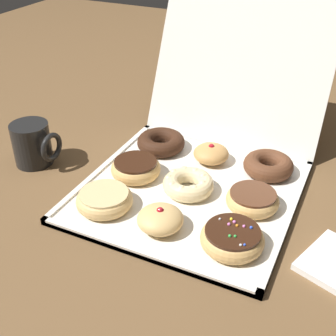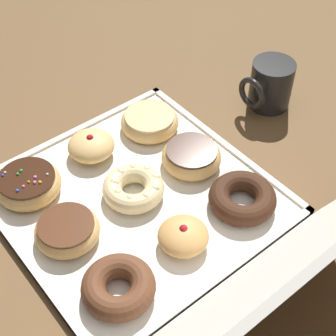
{
  "view_description": "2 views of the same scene",
  "coord_description": "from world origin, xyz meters",
  "px_view_note": "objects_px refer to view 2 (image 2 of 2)",
  "views": [
    {
      "loc": [
        0.29,
        -0.72,
        0.56
      ],
      "look_at": [
        -0.04,
        -0.01,
        0.06
      ],
      "focal_mm": 47.44,
      "sensor_mm": 36.0,
      "label": 1
    },
    {
      "loc": [
        0.33,
        0.49,
        0.7
      ],
      "look_at": [
        -0.06,
        0.02,
        0.06
      ],
      "focal_mm": 54.78,
      "sensor_mm": 36.0,
      "label": 2
    }
  ],
  "objects_px": {
    "sprinkle_donut_2": "(28,184)",
    "chocolate_frosted_donut_5": "(67,230)",
    "glazed_ring_donut_0": "(150,121)",
    "cruller_donut_4": "(136,187)",
    "chocolate_frosted_donut_3": "(192,157)",
    "chocolate_cake_ring_donut_8": "(118,287)",
    "chocolate_cake_ring_donut_6": "(242,198)",
    "coffee_mug": "(270,84)",
    "jelly_filled_donut_7": "(183,236)",
    "donut_box": "(136,198)",
    "jelly_filled_donut_1": "(90,146)"
  },
  "relations": [
    {
      "from": "sprinkle_donut_2",
      "to": "chocolate_cake_ring_donut_6",
      "type": "bearing_deg",
      "value": 136.0
    },
    {
      "from": "jelly_filled_donut_1",
      "to": "chocolate_frosted_donut_3",
      "type": "xyz_separation_m",
      "value": [
        -0.13,
        0.14,
        -0.0
      ]
    },
    {
      "from": "donut_box",
      "to": "sprinkle_donut_2",
      "type": "xyz_separation_m",
      "value": [
        0.14,
        -0.13,
        0.02
      ]
    },
    {
      "from": "cruller_donut_4",
      "to": "jelly_filled_donut_7",
      "type": "bearing_deg",
      "value": 87.81
    },
    {
      "from": "glazed_ring_donut_0",
      "to": "chocolate_cake_ring_donut_8",
      "type": "relative_size",
      "value": 1.03
    },
    {
      "from": "chocolate_frosted_donut_3",
      "to": "jelly_filled_donut_7",
      "type": "height_order",
      "value": "jelly_filled_donut_7"
    },
    {
      "from": "donut_box",
      "to": "glazed_ring_donut_0",
      "type": "distance_m",
      "value": 0.18
    },
    {
      "from": "jelly_filled_donut_1",
      "to": "coffee_mug",
      "type": "distance_m",
      "value": 0.4
    },
    {
      "from": "chocolate_frosted_donut_5",
      "to": "coffee_mug",
      "type": "relative_size",
      "value": 0.99
    },
    {
      "from": "cruller_donut_4",
      "to": "jelly_filled_donut_1",
      "type": "bearing_deg",
      "value": -86.77
    },
    {
      "from": "chocolate_cake_ring_donut_8",
      "to": "jelly_filled_donut_7",
      "type": "bearing_deg",
      "value": -176.0
    },
    {
      "from": "chocolate_frosted_donut_3",
      "to": "coffee_mug",
      "type": "distance_m",
      "value": 0.25
    },
    {
      "from": "cruller_donut_4",
      "to": "chocolate_cake_ring_donut_8",
      "type": "distance_m",
      "value": 0.2
    },
    {
      "from": "chocolate_frosted_donut_3",
      "to": "coffee_mug",
      "type": "relative_size",
      "value": 1.02
    },
    {
      "from": "jelly_filled_donut_7",
      "to": "donut_box",
      "type": "bearing_deg",
      "value": -90.17
    },
    {
      "from": "chocolate_cake_ring_donut_8",
      "to": "chocolate_frosted_donut_3",
      "type": "bearing_deg",
      "value": -152.46
    },
    {
      "from": "chocolate_frosted_donut_5",
      "to": "chocolate_cake_ring_donut_6",
      "type": "bearing_deg",
      "value": 153.92
    },
    {
      "from": "chocolate_frosted_donut_3",
      "to": "jelly_filled_donut_7",
      "type": "distance_m",
      "value": 0.18
    },
    {
      "from": "chocolate_cake_ring_donut_6",
      "to": "coffee_mug",
      "type": "distance_m",
      "value": 0.3
    },
    {
      "from": "sprinkle_donut_2",
      "to": "cruller_donut_4",
      "type": "bearing_deg",
      "value": 139.11
    },
    {
      "from": "chocolate_frosted_donut_3",
      "to": "cruller_donut_4",
      "type": "bearing_deg",
      "value": -3.13
    },
    {
      "from": "chocolate_frosted_donut_3",
      "to": "chocolate_cake_ring_donut_6",
      "type": "distance_m",
      "value": 0.13
    },
    {
      "from": "donut_box",
      "to": "jelly_filled_donut_1",
      "type": "relative_size",
      "value": 4.99
    },
    {
      "from": "donut_box",
      "to": "sprinkle_donut_2",
      "type": "distance_m",
      "value": 0.19
    },
    {
      "from": "chocolate_frosted_donut_5",
      "to": "chocolate_cake_ring_donut_8",
      "type": "height_order",
      "value": "chocolate_cake_ring_donut_8"
    },
    {
      "from": "jelly_filled_donut_7",
      "to": "chocolate_cake_ring_donut_8",
      "type": "xyz_separation_m",
      "value": [
        0.13,
        0.01,
        -0.0
      ]
    },
    {
      "from": "glazed_ring_donut_0",
      "to": "jelly_filled_donut_7",
      "type": "height_order",
      "value": "jelly_filled_donut_7"
    },
    {
      "from": "cruller_donut_4",
      "to": "chocolate_cake_ring_donut_6",
      "type": "distance_m",
      "value": 0.19
    },
    {
      "from": "jelly_filled_donut_1",
      "to": "jelly_filled_donut_7",
      "type": "relative_size",
      "value": 1.06
    },
    {
      "from": "sprinkle_donut_2",
      "to": "chocolate_cake_ring_donut_6",
      "type": "height_order",
      "value": "sprinkle_donut_2"
    },
    {
      "from": "jelly_filled_donut_7",
      "to": "chocolate_cake_ring_donut_8",
      "type": "distance_m",
      "value": 0.13
    },
    {
      "from": "chocolate_cake_ring_donut_8",
      "to": "coffee_mug",
      "type": "height_order",
      "value": "coffee_mug"
    },
    {
      "from": "chocolate_frosted_donut_3",
      "to": "jelly_filled_donut_7",
      "type": "xyz_separation_m",
      "value": [
        0.13,
        0.13,
        0.0
      ]
    },
    {
      "from": "chocolate_frosted_donut_5",
      "to": "jelly_filled_donut_7",
      "type": "height_order",
      "value": "jelly_filled_donut_7"
    },
    {
      "from": "sprinkle_donut_2",
      "to": "chocolate_frosted_donut_5",
      "type": "distance_m",
      "value": 0.13
    },
    {
      "from": "chocolate_cake_ring_donut_6",
      "to": "chocolate_frosted_donut_5",
      "type": "bearing_deg",
      "value": -26.08
    },
    {
      "from": "cruller_donut_4",
      "to": "jelly_filled_donut_7",
      "type": "xyz_separation_m",
      "value": [
        0.01,
        0.13,
        0.0
      ]
    },
    {
      "from": "chocolate_frosted_donut_3",
      "to": "coffee_mug",
      "type": "bearing_deg",
      "value": -170.46
    },
    {
      "from": "chocolate_frosted_donut_3",
      "to": "chocolate_cake_ring_donut_8",
      "type": "distance_m",
      "value": 0.3
    },
    {
      "from": "sprinkle_donut_2",
      "to": "chocolate_frosted_donut_5",
      "type": "xyz_separation_m",
      "value": [
        -0.0,
        0.13,
        -0.0
      ]
    },
    {
      "from": "glazed_ring_donut_0",
      "to": "cruller_donut_4",
      "type": "relative_size",
      "value": 1.05
    },
    {
      "from": "jelly_filled_donut_7",
      "to": "chocolate_frosted_donut_5",
      "type": "bearing_deg",
      "value": -43.37
    },
    {
      "from": "jelly_filled_donut_1",
      "to": "cruller_donut_4",
      "type": "relative_size",
      "value": 0.81
    },
    {
      "from": "cruller_donut_4",
      "to": "coffee_mug",
      "type": "distance_m",
      "value": 0.38
    },
    {
      "from": "cruller_donut_4",
      "to": "jelly_filled_donut_7",
      "type": "distance_m",
      "value": 0.13
    },
    {
      "from": "chocolate_frosted_donut_3",
      "to": "chocolate_cake_ring_donut_8",
      "type": "height_order",
      "value": "same"
    },
    {
      "from": "glazed_ring_donut_0",
      "to": "chocolate_frosted_donut_5",
      "type": "xyz_separation_m",
      "value": [
        0.27,
        0.13,
        -0.0
      ]
    },
    {
      "from": "chocolate_frosted_donut_5",
      "to": "coffee_mug",
      "type": "height_order",
      "value": "coffee_mug"
    },
    {
      "from": "donut_box",
      "to": "chocolate_cake_ring_donut_6",
      "type": "height_order",
      "value": "chocolate_cake_ring_donut_6"
    },
    {
      "from": "jelly_filled_donut_1",
      "to": "chocolate_cake_ring_donut_6",
      "type": "height_order",
      "value": "jelly_filled_donut_1"
    }
  ]
}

